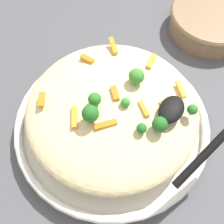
{
  "coord_description": "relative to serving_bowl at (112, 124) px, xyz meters",
  "views": [
    {
      "loc": [
        -0.24,
        -0.13,
        0.53
      ],
      "look_at": [
        0.0,
        0.0,
        0.07
      ],
      "focal_mm": 47.04,
      "sensor_mm": 36.0,
      "label": 1
    }
  ],
  "objects": [
    {
      "name": "carrot_piece_8",
      "position": [
        0.01,
        0.0,
        0.1
      ],
      "size": [
        0.03,
        0.03,
        0.01
      ],
      "primitive_type": "cube",
      "rotation": [
        0.0,
        0.0,
        0.73
      ],
      "color": "orange",
      "rests_on": "pasta_mound"
    },
    {
      "name": "pasta_mound",
      "position": [
        0.0,
        0.0,
        0.05
      ],
      "size": [
        0.31,
        0.31,
        0.08
      ],
      "primitive_type": "ellipsoid",
      "color": "beige",
      "rests_on": "serving_bowl"
    },
    {
      "name": "carrot_piece_0",
      "position": [
        -0.06,
        0.11,
        0.09
      ],
      "size": [
        0.03,
        0.02,
        0.01
      ],
      "primitive_type": "cube",
      "rotation": [
        0.0,
        0.0,
        3.69
      ],
      "color": "orange",
      "rests_on": "pasta_mound"
    },
    {
      "name": "broccoli_floret_1",
      "position": [
        0.04,
        -0.13,
        0.1
      ],
      "size": [
        0.02,
        0.02,
        0.02
      ],
      "color": "#296820",
      "rests_on": "pasta_mound"
    },
    {
      "name": "serving_spoon",
      "position": [
        0.01,
        -0.13,
        0.12
      ],
      "size": [
        0.18,
        0.14,
        0.1
      ],
      "color": "black",
      "rests_on": "pasta_mound"
    },
    {
      "name": "carrot_piece_3",
      "position": [
        0.11,
        0.06,
        0.09
      ],
      "size": [
        0.04,
        0.04,
        0.01
      ],
      "primitive_type": "cube",
      "rotation": [
        0.0,
        0.0,
        3.89
      ],
      "color": "orange",
      "rests_on": "pasta_mound"
    },
    {
      "name": "broccoli_floret_4",
      "position": [
        -0.01,
        -0.09,
        0.1
      ],
      "size": [
        0.02,
        0.02,
        0.03
      ],
      "color": "#205B1C",
      "rests_on": "pasta_mound"
    },
    {
      "name": "carrot_piece_9",
      "position": [
        0.08,
        -0.09,
        0.09
      ],
      "size": [
        0.03,
        0.03,
        0.01
      ],
      "primitive_type": "cube",
      "rotation": [
        0.0,
        0.0,
        0.76
      ],
      "color": "orange",
      "rests_on": "pasta_mound"
    },
    {
      "name": "broccoli_floret_2",
      "position": [
        0.0,
        -0.03,
        0.1
      ],
      "size": [
        0.02,
        0.02,
        0.02
      ],
      "color": "#377928",
      "rests_on": "pasta_mound"
    },
    {
      "name": "carrot_piece_5",
      "position": [
        0.11,
        -0.02,
        0.09
      ],
      "size": [
        0.03,
        0.01,
        0.01
      ],
      "primitive_type": "cube",
      "rotation": [
        0.0,
        0.0,
        0.11
      ],
      "color": "orange",
      "rests_on": "pasta_mound"
    },
    {
      "name": "carrot_piece_4",
      "position": [
        -0.05,
        -0.02,
        0.09
      ],
      "size": [
        0.03,
        0.03,
        0.01
      ],
      "primitive_type": "cube",
      "rotation": [
        0.0,
        0.0,
        2.38
      ],
      "color": "orange",
      "rests_on": "pasta_mound"
    },
    {
      "name": "carrot_piece_1",
      "position": [
        0.01,
        -0.06,
        0.09
      ],
      "size": [
        0.02,
        0.03,
        0.01
      ],
      "primitive_type": "cube",
      "rotation": [
        0.0,
        0.0,
        4.03
      ],
      "color": "orange",
      "rests_on": "pasta_mound"
    },
    {
      "name": "carrot_piece_2",
      "position": [
        0.03,
        -0.09,
        0.09
      ],
      "size": [
        0.02,
        0.03,
        0.01
      ],
      "primitive_type": "cube",
      "rotation": [
        0.0,
        0.0,
        0.98
      ],
      "color": "orange",
      "rests_on": "pasta_mound"
    },
    {
      "name": "broccoli_floret_3",
      "position": [
        0.05,
        -0.02,
        0.11
      ],
      "size": [
        0.03,
        0.03,
        0.03
      ],
      "color": "#377928",
      "rests_on": "pasta_mound"
    },
    {
      "name": "carrot_piece_6",
      "position": [
        0.06,
        0.08,
        0.09
      ],
      "size": [
        0.01,
        0.03,
        0.01
      ],
      "primitive_type": "cube",
      "rotation": [
        0.0,
        0.0,
        1.51
      ],
      "color": "orange",
      "rests_on": "pasta_mound"
    },
    {
      "name": "ground_plane",
      "position": [
        0.0,
        0.0,
        -0.02
      ],
      "size": [
        2.4,
        2.4,
        0.0
      ],
      "primitive_type": "plane",
      "color": "#4C4C51"
    },
    {
      "name": "broccoli_floret_0",
      "position": [
        -0.02,
        0.02,
        0.11
      ],
      "size": [
        0.02,
        0.02,
        0.03
      ],
      "color": "#296820",
      "rests_on": "pasta_mound"
    },
    {
      "name": "serving_bowl",
      "position": [
        0.0,
        0.0,
        0.0
      ],
      "size": [
        0.38,
        0.38,
        0.04
      ],
      "color": "white",
      "rests_on": "ground_plane"
    },
    {
      "name": "broccoli_floret_6",
      "position": [
        -0.03,
        -0.07,
        0.1
      ],
      "size": [
        0.02,
        0.02,
        0.02
      ],
      "color": "#205B1C",
      "rests_on": "pasta_mound"
    },
    {
      "name": "carrot_piece_7",
      "position": [
        -0.06,
        0.04,
        0.09
      ],
      "size": [
        0.04,
        0.03,
        0.01
      ],
      "primitive_type": "cube",
      "rotation": [
        0.0,
        0.0,
        0.6
      ],
      "color": "orange",
      "rests_on": "pasta_mound"
    },
    {
      "name": "broccoli_floret_5",
      "position": [
        -0.05,
        0.01,
        0.11
      ],
      "size": [
        0.03,
        0.03,
        0.04
      ],
      "color": "#205B1C",
      "rests_on": "pasta_mound"
    },
    {
      "name": "companion_bowl",
      "position": [
        0.36,
        -0.08,
        0.01
      ],
      "size": [
        0.21,
        0.21,
        0.06
      ],
      "color": "#8C6B4C",
      "rests_on": "ground_plane"
    }
  ]
}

